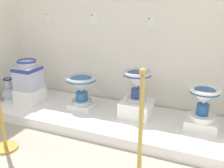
{
  "coord_description": "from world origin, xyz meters",
  "views": [
    {
      "loc": [
        3.09,
        -0.41,
        1.56
      ],
      "look_at": [
        1.92,
        2.37,
        0.56
      ],
      "focal_mm": 40.39,
      "sensor_mm": 36.0,
      "label": 1
    }
  ],
  "objects": [
    {
      "name": "stanchion_post_near_right",
      "position": [
        2.58,
        1.42,
        0.31
      ],
      "size": [
        0.27,
        0.27,
        1.07
      ],
      "color": "#B89C47",
      "rests_on": "ground_plane"
    },
    {
      "name": "info_placard_first",
      "position": [
        0.64,
        2.9,
        1.32
      ],
      "size": [
        0.1,
        0.01,
        0.13
      ],
      "color": "white"
    },
    {
      "name": "info_placard_second",
      "position": [
        1.42,
        2.9,
        1.32
      ],
      "size": [
        0.12,
        0.01,
        0.15
      ],
      "color": "white"
    },
    {
      "name": "info_placard_third",
      "position": [
        2.26,
        2.9,
        1.3
      ],
      "size": [
        0.1,
        0.01,
        0.13
      ],
      "color": "white"
    },
    {
      "name": "antique_toilet_broad_patterned",
      "position": [
        2.22,
        2.47,
        0.61
      ],
      "size": [
        0.37,
        0.37,
        0.4
      ],
      "color": "silver",
      "rests_on": "plinth_block_broad_patterned"
    },
    {
      "name": "plinth_block_tall_cobalt",
      "position": [
        0.63,
        2.32,
        0.23
      ],
      "size": [
        0.34,
        0.35,
        0.21
      ],
      "primitive_type": "cube",
      "color": "white",
      "rests_on": "display_platform"
    },
    {
      "name": "antique_toilet_rightmost",
      "position": [
        1.43,
        2.44,
        0.45
      ],
      "size": [
        0.42,
        0.42,
        0.4
      ],
      "color": "#B1BFD0",
      "rests_on": "plinth_block_rightmost"
    },
    {
      "name": "plinth_block_slender_white",
      "position": [
        3.02,
        2.46,
        0.18
      ],
      "size": [
        0.37,
        0.31,
        0.11
      ],
      "primitive_type": "cube",
      "color": "white",
      "rests_on": "display_platform"
    },
    {
      "name": "decorative_vase_companion",
      "position": [
        0.2,
        2.35,
        0.17
      ],
      "size": [
        0.24,
        0.24,
        0.43
      ],
      "color": "navy",
      "rests_on": "ground_plane"
    },
    {
      "name": "display_platform",
      "position": [
        1.82,
        2.37,
        0.06
      ],
      "size": [
        3.19,
        1.03,
        0.13
      ],
      "primitive_type": "cube",
      "color": "white",
      "rests_on": "ground_plane"
    },
    {
      "name": "plinth_block_rightmost",
      "position": [
        1.43,
        2.44,
        0.16
      ],
      "size": [
        0.35,
        0.28,
        0.06
      ],
      "primitive_type": "cube",
      "color": "white",
      "rests_on": "display_platform"
    },
    {
      "name": "wall_back",
      "position": [
        1.82,
        2.93,
        1.52
      ],
      "size": [
        3.84,
        0.06,
        3.04
      ],
      "primitive_type": "cube",
      "color": "white",
      "rests_on": "ground_plane"
    },
    {
      "name": "antique_toilet_slender_white",
      "position": [
        3.02,
        2.46,
        0.49
      ],
      "size": [
        0.35,
        0.35,
        0.39
      ],
      "color": "white",
      "rests_on": "plinth_block_slender_white"
    },
    {
      "name": "stanchion_post_near_left",
      "position": [
        1.06,
        1.37,
        0.3
      ],
      "size": [
        0.26,
        0.26,
        1.03
      ],
      "color": "#B69340",
      "rests_on": "ground_plane"
    },
    {
      "name": "plinth_block_broad_patterned",
      "position": [
        2.22,
        2.47,
        0.23
      ],
      "size": [
        0.39,
        0.36,
        0.21
      ],
      "primitive_type": "cube",
      "color": "white",
      "rests_on": "display_platform"
    },
    {
      "name": "antique_toilet_tall_cobalt",
      "position": [
        0.63,
        2.32,
        0.56
      ],
      "size": [
        0.31,
        0.33,
        0.43
      ],
      "color": "silver",
      "rests_on": "plinth_block_tall_cobalt"
    }
  ]
}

